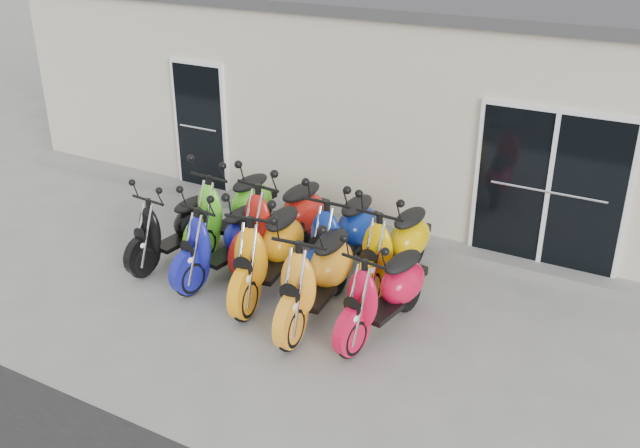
# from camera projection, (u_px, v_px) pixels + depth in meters

# --- Properties ---
(ground) EXTENTS (80.00, 80.00, 0.00)m
(ground) POSITION_uv_depth(u_px,v_px,m) (298.00, 292.00, 9.38)
(ground) COLOR gray
(ground) RESTS_ON ground
(building) EXTENTS (14.00, 6.00, 3.20)m
(building) POSITION_uv_depth(u_px,v_px,m) (445.00, 88.00, 12.82)
(building) COLOR beige
(building) RESTS_ON ground
(front_step) EXTENTS (14.00, 0.40, 0.15)m
(front_step) POSITION_uv_depth(u_px,v_px,m) (365.00, 230.00, 10.95)
(front_step) COLOR gray
(front_step) RESTS_ON ground
(door_left) EXTENTS (1.07, 0.08, 2.22)m
(door_left) POSITION_uv_depth(u_px,v_px,m) (200.00, 124.00, 11.99)
(door_left) COLOR black
(door_left) RESTS_ON front_step
(door_right) EXTENTS (2.02, 0.08, 2.22)m
(door_right) POSITION_uv_depth(u_px,v_px,m) (549.00, 186.00, 9.41)
(door_right) COLOR black
(door_right) RESTS_ON front_step
(scooter_front_black) EXTENTS (0.80, 1.84, 1.32)m
(scooter_front_black) POSITION_uv_depth(u_px,v_px,m) (173.00, 218.00, 9.94)
(scooter_front_black) COLOR black
(scooter_front_black) RESTS_ON ground
(scooter_front_blue) EXTENTS (0.93, 1.99, 1.41)m
(scooter_front_blue) POSITION_uv_depth(u_px,v_px,m) (223.00, 229.00, 9.50)
(scooter_front_blue) COLOR #151A9B
(scooter_front_blue) RESTS_ON ground
(scooter_front_orange_a) EXTENTS (1.08, 2.20, 1.56)m
(scooter_front_orange_a) POSITION_uv_depth(u_px,v_px,m) (268.00, 239.00, 9.07)
(scooter_front_orange_a) COLOR #FF9B0F
(scooter_front_orange_a) RESTS_ON ground
(scooter_front_orange_b) EXTENTS (0.95, 2.15, 1.54)m
(scooter_front_orange_b) POSITION_uv_depth(u_px,v_px,m) (316.00, 263.00, 8.48)
(scooter_front_orange_b) COLOR #FF9F20
(scooter_front_orange_b) RESTS_ON ground
(scooter_front_red) EXTENTS (0.93, 1.95, 1.39)m
(scooter_front_red) POSITION_uv_depth(u_px,v_px,m) (384.00, 281.00, 8.25)
(scooter_front_red) COLOR red
(scooter_front_red) RESTS_ON ground
(scooter_back_green) EXTENTS (0.87, 2.07, 1.50)m
(scooter_back_green) POSITION_uv_depth(u_px,v_px,m) (232.00, 197.00, 10.39)
(scooter_back_green) COLOR #61E826
(scooter_back_green) RESTS_ON ground
(scooter_back_red) EXTENTS (1.00, 2.21, 1.58)m
(scooter_back_red) POSITION_uv_depth(u_px,v_px,m) (282.00, 208.00, 9.93)
(scooter_back_red) COLOR red
(scooter_back_red) RESTS_ON ground
(scooter_back_blue) EXTENTS (0.80, 2.08, 1.52)m
(scooter_back_blue) POSITION_uv_depth(u_px,v_px,m) (343.00, 223.00, 9.56)
(scooter_back_blue) COLOR navy
(scooter_back_blue) RESTS_ON ground
(scooter_back_yellow) EXTENTS (0.84, 2.05, 1.48)m
(scooter_back_yellow) POSITION_uv_depth(u_px,v_px,m) (395.00, 235.00, 9.25)
(scooter_back_yellow) COLOR #E2AF01
(scooter_back_yellow) RESTS_ON ground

